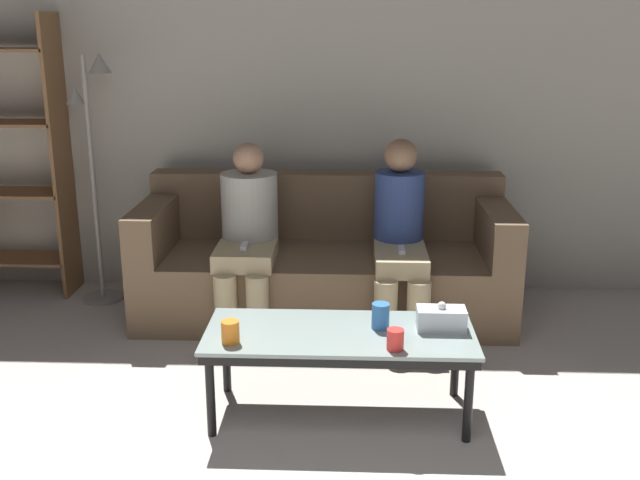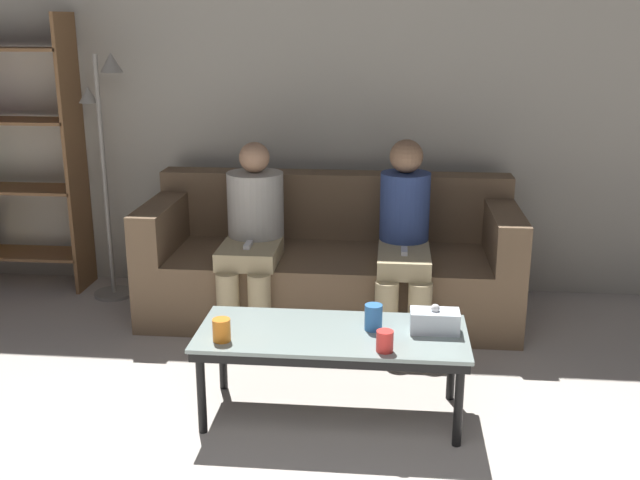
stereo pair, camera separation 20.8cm
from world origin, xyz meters
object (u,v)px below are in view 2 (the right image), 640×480
Objects in this scene: cup_near_left at (385,341)px; seated_person_left_end at (253,230)px; cup_near_right at (373,317)px; cup_far_center at (222,330)px; tissue_box at (435,321)px; standing_lamp at (106,152)px; seated_person_mid_left at (404,235)px; couch at (331,264)px; coffee_table at (332,340)px.

cup_near_left is 0.09× the size of seated_person_left_end.
cup_near_right is 0.68m from cup_far_center.
standing_lamp reaches higher than tissue_box.
seated_person_mid_left is (0.09, 1.24, 0.12)m from cup_near_left.
standing_lamp is at bearing 141.36° from cup_near_right.
seated_person_mid_left is at bearing 81.86° from cup_near_right.
tissue_box is (0.22, 0.23, 0.01)m from cup_near_left.
cup_near_left is 0.24m from cup_near_right.
couch is 24.25× the size of cup_near_left.
standing_lamp is (-2.02, 1.40, 0.50)m from tissue_box.
tissue_box is (0.93, 0.19, 0.00)m from cup_far_center.
cup_near_right reaches higher than cup_far_center.
standing_lamp is (-1.56, 1.44, 0.59)m from coffee_table.
cup_near_right is 0.11× the size of seated_person_mid_left.
couch is at bearing 25.30° from seated_person_left_end.
cup_near_left is (0.24, -0.19, 0.09)m from coffee_table.
cup_near_right reaches higher than coffee_table.
cup_far_center is at bearing -85.90° from seated_person_left_end.
cup_near_right is at bearing -179.47° from tissue_box.
coffee_table is 10.23× the size of cup_near_right.
cup_near_left is 0.91× the size of cup_far_center.
couch is at bearing -5.62° from standing_lamp.
standing_lamp reaches higher than seated_person_mid_left.
coffee_table is 13.19× the size of cup_near_left.
couch is 2.01× the size of seated_person_mid_left.
cup_near_right is 1.29m from seated_person_left_end.
coffee_table is at bearing -84.89° from couch.
tissue_box is at bearing 11.72° from cup_far_center.
cup_far_center is 1.45m from seated_person_mid_left.
couch is at bearing 103.45° from cup_near_left.
cup_near_left is at bearing -94.14° from seated_person_mid_left.
cup_near_right is 0.08× the size of standing_lamp.
seated_person_mid_left is (0.89, -0.03, 0.00)m from seated_person_left_end.
cup_near_left is 1.25m from seated_person_mid_left.
seated_person_left_end is at bearing 134.40° from tissue_box.
cup_far_center is 0.09× the size of seated_person_mid_left.
cup_far_center reaches higher than cup_near_left.
cup_near_left is at bearing -42.06° from standing_lamp.
cup_far_center is at bearing -55.51° from standing_lamp.
coffee_table is at bearing 142.17° from cup_near_left.
cup_near_right is at bearing -98.14° from seated_person_mid_left.
cup_far_center is at bearing -123.62° from seated_person_mid_left.
coffee_table is 1.13m from seated_person_mid_left.
couch is 1.84× the size of coffee_table.
coffee_table is 1.12× the size of seated_person_left_end.
standing_lamp reaches higher than coffee_table.
tissue_box is at bearing -65.33° from couch.
cup_far_center is (-0.36, -1.45, 0.16)m from couch.
standing_lamp reaches higher than seated_person_left_end.
cup_near_right is at bearing -54.50° from seated_person_left_end.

